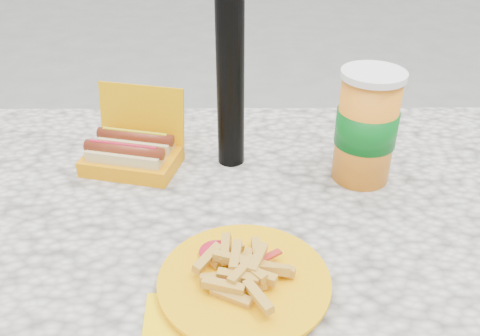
{
  "coord_description": "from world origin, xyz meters",
  "views": [
    {
      "loc": [
        0.01,
        -0.69,
        1.25
      ],
      "look_at": [
        0.02,
        0.05,
        0.8
      ],
      "focal_mm": 38.0,
      "sensor_mm": 36.0,
      "label": 1
    }
  ],
  "objects": [
    {
      "name": "picnic_table",
      "position": [
        0.0,
        0.0,
        0.64
      ],
      "size": [
        1.2,
        0.8,
        0.75
      ],
      "color": "beige",
      "rests_on": "ground"
    },
    {
      "name": "hotdog_box",
      "position": [
        -0.19,
        0.14,
        0.78
      ],
      "size": [
        0.2,
        0.17,
        0.14
      ],
      "rotation": [
        0.0,
        0.0,
        -0.24
      ],
      "color": "#F2A500",
      "rests_on": "picnic_table"
    },
    {
      "name": "fries_plate",
      "position": [
        0.02,
        -0.19,
        0.76
      ],
      "size": [
        0.25,
        0.32,
        0.05
      ],
      "rotation": [
        0.0,
        0.0,
        -0.03
      ],
      "color": "#FFCC03",
      "rests_on": "picnic_table"
    },
    {
      "name": "soda_cup",
      "position": [
        0.24,
        0.1,
        0.85
      ],
      "size": [
        0.11,
        0.11,
        0.2
      ],
      "rotation": [
        0.0,
        0.0,
        -0.37
      ],
      "color": "orange",
      "rests_on": "picnic_table"
    }
  ]
}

